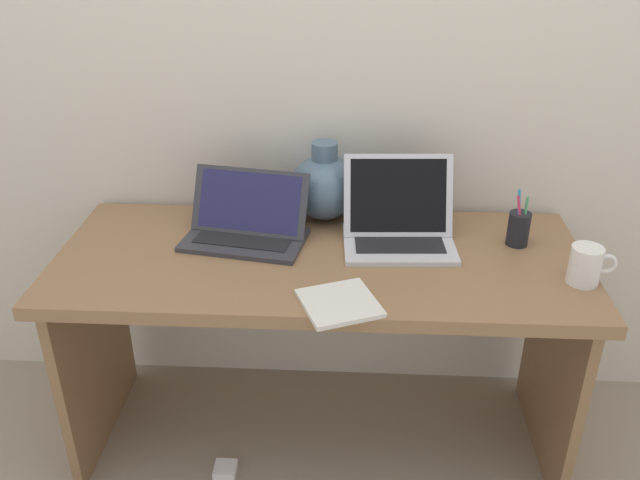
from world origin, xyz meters
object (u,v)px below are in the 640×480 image
object	(u,v)px
laptop_right	(398,221)
green_vase	(324,186)
pen_cup	(519,228)
power_brick	(225,470)
laptop_left	(247,222)
notebook_stack	(339,303)
coffee_mug	(586,265)

from	to	relation	value
laptop_right	green_vase	size ratio (longest dim) A/B	1.35
pen_cup	power_brick	bearing A→B (deg)	-162.11
laptop_left	notebook_stack	distance (m)	0.47
notebook_stack	green_vase	bearing A→B (deg)	96.99
green_vase	power_brick	world-z (taller)	green_vase
pen_cup	power_brick	xyz separation A→B (m)	(-0.88, -0.28, -0.74)
pen_cup	power_brick	world-z (taller)	pen_cup
laptop_right	pen_cup	bearing A→B (deg)	-1.01
laptop_left	pen_cup	distance (m)	0.82
power_brick	notebook_stack	bearing A→B (deg)	-12.45
green_vase	pen_cup	distance (m)	0.61
laptop_left	coffee_mug	xyz separation A→B (m)	(0.95, -0.21, 0.00)
pen_cup	power_brick	distance (m)	1.19
laptop_right	coffee_mug	xyz separation A→B (m)	(0.49, -0.22, -0.01)
laptop_left	pen_cup	bearing A→B (deg)	0.11
green_vase	coffee_mug	xyz separation A→B (m)	(0.72, -0.38, -0.05)
coffee_mug	power_brick	size ratio (longest dim) A/B	1.82
green_vase	power_brick	bearing A→B (deg)	-123.20
laptop_left	green_vase	world-z (taller)	green_vase
laptop_right	power_brick	xyz separation A→B (m)	(-0.52, -0.29, -0.76)
green_vase	pen_cup	xyz separation A→B (m)	(0.59, -0.16, -0.05)
coffee_mug	pen_cup	world-z (taller)	pen_cup
green_vase	coffee_mug	distance (m)	0.82
laptop_left	power_brick	xyz separation A→B (m)	(-0.06, -0.28, -0.74)
notebook_stack	coffee_mug	bearing A→B (deg)	12.73
laptop_right	notebook_stack	xyz separation A→B (m)	(-0.17, -0.37, -0.06)
pen_cup	green_vase	bearing A→B (deg)	164.54
laptop_left	power_brick	world-z (taller)	laptop_left
power_brick	green_vase	bearing A→B (deg)	56.80
power_brick	laptop_right	bearing A→B (deg)	29.04
laptop_right	notebook_stack	size ratio (longest dim) A/B	1.85
laptop_left	notebook_stack	world-z (taller)	laptop_left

